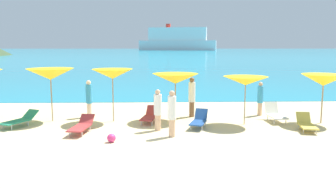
# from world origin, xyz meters

# --- Properties ---
(ground_plane) EXTENTS (50.00, 100.00, 0.30)m
(ground_plane) POSITION_xyz_m (0.00, 10.00, -0.15)
(ground_plane) COLOR beige
(ocean_water) EXTENTS (650.00, 440.00, 0.02)m
(ocean_water) POSITION_xyz_m (0.00, 229.00, 0.01)
(ocean_water) COLOR teal
(ocean_water) RESTS_ON ground_plane
(umbrella_2) EXTENTS (2.25, 2.25, 2.40)m
(umbrella_2) POSITION_xyz_m (-2.77, 3.97, 2.15)
(umbrella_2) COLOR #9E7F59
(umbrella_2) RESTS_ON ground_plane
(umbrella_3) EXTENTS (1.97, 1.97, 2.38)m
(umbrella_3) POSITION_xyz_m (0.02, 3.82, 2.16)
(umbrella_3) COLOR #9E7F59
(umbrella_3) RESTS_ON ground_plane
(umbrella_4) EXTENTS (2.27, 2.27, 2.16)m
(umbrella_4) POSITION_xyz_m (2.84, 3.98, 1.92)
(umbrella_4) COLOR #9E7F59
(umbrella_4) RESTS_ON ground_plane
(umbrella_5) EXTENTS (2.12, 2.12, 2.10)m
(umbrella_5) POSITION_xyz_m (5.81, 3.04, 1.91)
(umbrella_5) COLOR #9E7F59
(umbrella_5) RESTS_ON ground_plane
(umbrella_6) EXTENTS (1.98, 1.98, 2.18)m
(umbrella_6) POSITION_xyz_m (9.27, 3.15, 1.92)
(umbrella_6) COLOR #9E7F59
(umbrella_6) RESTS_ON ground_plane
(lounge_chair_1) EXTENTS (0.80, 1.78, 0.61)m
(lounge_chair_1) POSITION_xyz_m (-0.98, 1.78, 0.30)
(lounge_chair_1) COLOR #A53333
(lounge_chair_1) RESTS_ON ground_plane
(lounge_chair_2) EXTENTS (0.86, 1.71, 0.66)m
(lounge_chair_2) POSITION_xyz_m (1.67, 3.54, 0.31)
(lounge_chair_2) COLOR #A53333
(lounge_chair_2) RESTS_ON ground_plane
(lounge_chair_3) EXTENTS (1.29, 1.76, 0.60)m
(lounge_chair_3) POSITION_xyz_m (-3.85, 2.97, 0.30)
(lounge_chair_3) COLOR #268C66
(lounge_chair_3) RESTS_ON ground_plane
(lounge_chair_4) EXTENTS (0.96, 1.49, 0.71)m
(lounge_chair_4) POSITION_xyz_m (3.76, 2.52, 0.32)
(lounge_chair_4) COLOR #1E478C
(lounge_chair_4) RESTS_ON ground_plane
(lounge_chair_6) EXTENTS (0.66, 1.45, 0.80)m
(lounge_chair_6) POSITION_xyz_m (7.37, 3.62, 0.35)
(lounge_chair_6) COLOR white
(lounge_chair_6) RESTS_ON ground_plane
(lounge_chair_7) EXTENTS (0.79, 1.52, 0.64)m
(lounge_chair_7) POSITION_xyz_m (8.06, 1.91, 0.27)
(lounge_chair_7) COLOR #D8BF4C
(lounge_chair_7) RESTS_ON ground_plane
(beachgoer_0) EXTENTS (0.33, 0.33, 1.91)m
(beachgoer_0) POSITION_xyz_m (3.68, 4.73, 1.02)
(beachgoer_0) COLOR brown
(beachgoer_0) RESTS_ON ground_plane
(beachgoer_1) EXTENTS (0.31, 0.31, 1.76)m
(beachgoer_1) POSITION_xyz_m (2.56, 1.08, 0.94)
(beachgoer_1) COLOR #DBAA84
(beachgoer_1) RESTS_ON ground_plane
(beachgoer_2) EXTENTS (0.28, 0.28, 1.65)m
(beachgoer_2) POSITION_xyz_m (7.07, 4.94, 0.89)
(beachgoer_2) COLOR #DBAA84
(beachgoer_2) RESTS_ON ground_plane
(beachgoer_3) EXTENTS (0.32, 0.32, 1.68)m
(beachgoer_3) POSITION_xyz_m (2.03, 2.08, 0.89)
(beachgoer_3) COLOR #DBAA84
(beachgoer_3) RESTS_ON ground_plane
(beachgoer_4) EXTENTS (0.29, 0.29, 1.78)m
(beachgoer_4) POSITION_xyz_m (-1.25, 4.78, 0.96)
(beachgoer_4) COLOR beige
(beachgoer_4) RESTS_ON ground_plane
(beach_ball) EXTENTS (0.32, 0.32, 0.32)m
(beach_ball) POSITION_xyz_m (0.37, 0.41, 0.16)
(beach_ball) COLOR #D83372
(beach_ball) RESTS_ON ground_plane
(cruise_ship) EXTENTS (62.74, 23.97, 21.15)m
(cruise_ship) POSITION_xyz_m (18.70, 265.10, 8.05)
(cruise_ship) COLOR white
(cruise_ship) RESTS_ON ocean_water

